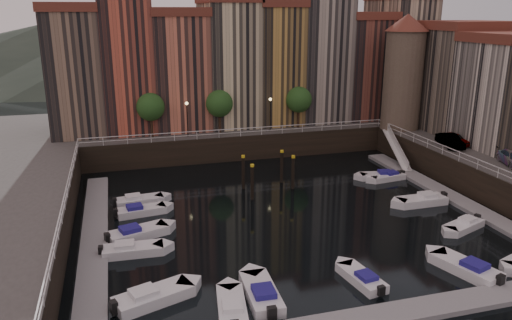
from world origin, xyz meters
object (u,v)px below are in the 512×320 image
object	(u,v)px
boat_left_2	(137,233)
corner_tower	(404,70)
car_b	(450,142)
car_a	(454,140)
boat_left_1	(132,250)
boat_left_0	(152,297)
mooring_pilings	(268,174)
gangway	(397,148)

from	to	relation	value
boat_left_2	corner_tower	bearing A→B (deg)	9.58
car_b	car_a	bearing A→B (deg)	43.55
boat_left_1	boat_left_0	bearing A→B (deg)	-79.46
mooring_pilings	boat_left_0	size ratio (longest dim) A/B	0.98
corner_tower	gangway	distance (m)	9.86
corner_tower	car_a	size ratio (longest dim) A/B	3.59
mooring_pilings	car_b	world-z (taller)	car_b
mooring_pilings	boat_left_0	world-z (taller)	mooring_pilings
gangway	boat_left_2	bearing A→B (deg)	-158.19
boat_left_0	car_b	distance (m)	36.99
gangway	corner_tower	bearing A→B (deg)	57.20
car_a	boat_left_1	bearing A→B (deg)	-174.84
boat_left_0	boat_left_2	world-z (taller)	boat_left_0
corner_tower	gangway	world-z (taller)	corner_tower
corner_tower	car_a	distance (m)	11.13
boat_left_1	car_b	distance (m)	35.35
mooring_pilings	boat_left_1	distance (m)	17.27
boat_left_0	car_b	bearing A→B (deg)	7.02
mooring_pilings	car_a	size ratio (longest dim) A/B	1.32
corner_tower	gangway	xyz separation A→B (m)	(-2.90, -4.50, -8.28)
gangway	car_a	distance (m)	6.36
corner_tower	boat_left_0	distance (m)	42.93
gangway	boat_left_0	world-z (taller)	gangway
car_a	corner_tower	bearing A→B (deg)	87.13
boat_left_1	mooring_pilings	bearing A→B (deg)	40.38
corner_tower	car_b	distance (m)	11.59
mooring_pilings	boat_left_2	bearing A→B (deg)	-149.68
corner_tower	car_a	world-z (taller)	corner_tower
car_b	mooring_pilings	bearing A→B (deg)	-172.21
gangway	car_b	bearing A→B (deg)	-57.80
corner_tower	boat_left_2	xyz separation A→B (m)	(-33.01, -16.55, -9.81)
boat_left_0	car_a	world-z (taller)	car_a
car_a	car_b	bearing A→B (deg)	-157.84
mooring_pilings	boat_left_0	distance (m)	21.54
boat_left_0	gangway	bearing A→B (deg)	16.40
mooring_pilings	car_b	bearing A→B (deg)	-2.12
boat_left_1	boat_left_2	distance (m)	2.82
car_a	gangway	bearing A→B (deg)	122.48
corner_tower	boat_left_1	world-z (taller)	corner_tower
mooring_pilings	car_a	distance (m)	21.29
boat_left_2	boat_left_0	bearing A→B (deg)	-104.60
gangway	boat_left_1	world-z (taller)	gangway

